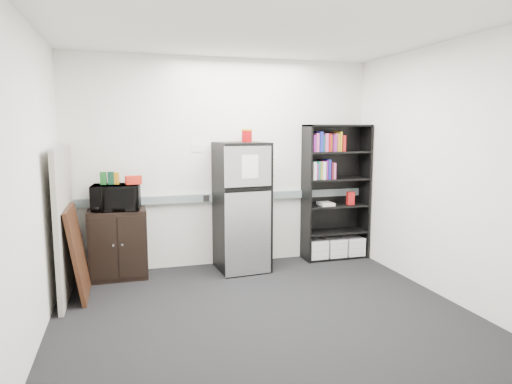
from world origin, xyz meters
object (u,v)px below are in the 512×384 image
(bookshelf, at_px, (336,193))
(microwave, at_px, (116,197))
(cubicle_partition, at_px, (64,221))
(refrigerator, at_px, (242,207))
(cabinet, at_px, (118,244))

(bookshelf, xyz_separation_m, microwave, (-2.89, -0.08, 0.08))
(bookshelf, bearing_deg, cubicle_partition, -171.94)
(bookshelf, relative_size, refrigerator, 1.14)
(cabinet, xyz_separation_m, refrigerator, (1.52, -0.08, 0.39))
(refrigerator, bearing_deg, microwave, 172.83)
(bookshelf, distance_m, cubicle_partition, 3.46)
(cubicle_partition, distance_m, cabinet, 0.78)
(bookshelf, xyz_separation_m, refrigerator, (-1.37, -0.14, -0.10))
(microwave, distance_m, refrigerator, 1.53)
(cabinet, bearing_deg, microwave, -90.00)
(microwave, bearing_deg, cubicle_partition, -137.52)
(cubicle_partition, xyz_separation_m, microwave, (0.53, 0.40, 0.18))
(microwave, relative_size, refrigerator, 0.34)
(cabinet, height_order, microwave, microwave)
(cubicle_partition, relative_size, cabinet, 1.93)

